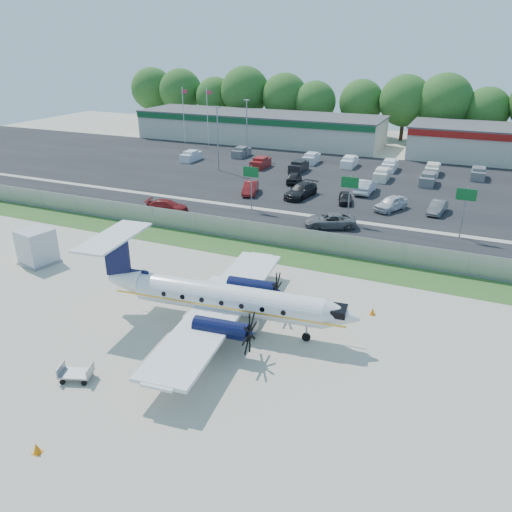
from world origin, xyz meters
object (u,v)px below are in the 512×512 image
at_px(pushback_tug, 212,290).
at_px(baggage_cart_near, 76,373).
at_px(aircraft, 223,298).
at_px(service_container, 37,248).
at_px(baggage_cart_far, 242,328).

height_order(pushback_tug, baggage_cart_near, pushback_tug).
bearing_deg(pushback_tug, baggage_cart_near, -101.54).
bearing_deg(baggage_cart_near, aircraft, 59.22).
bearing_deg(service_container, aircraft, -8.85).
height_order(pushback_tug, baggage_cart_far, pushback_tug).
distance_m(aircraft, service_container, 19.40).
xyz_separation_m(pushback_tug, service_container, (-16.56, -0.22, 0.67)).
xyz_separation_m(baggage_cart_near, service_container, (-14.20, 11.29, 0.95)).
bearing_deg(baggage_cart_far, pushback_tug, 139.15).
distance_m(aircraft, pushback_tug, 4.36).
xyz_separation_m(pushback_tug, baggage_cart_near, (-2.35, -11.51, -0.29)).
bearing_deg(service_container, baggage_cart_near, -38.49).
distance_m(aircraft, baggage_cart_far, 2.27).
xyz_separation_m(aircraft, baggage_cart_far, (1.49, -0.34, -1.68)).
height_order(aircraft, service_container, aircraft).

